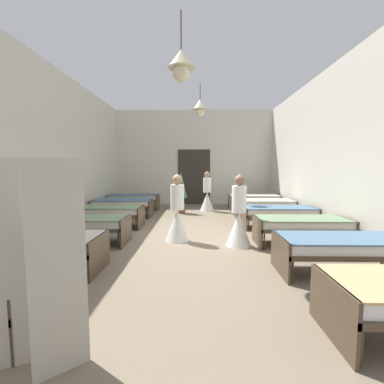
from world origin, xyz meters
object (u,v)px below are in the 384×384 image
Objects in this scene: bed_left_row_3 at (107,211)px; bed_left_row_4 at (123,204)px; bed_left_row_5 at (134,198)px; bed_right_row_4 at (264,204)px; privacy_screen at (6,267)px; potted_plant at (181,188)px; nurse_near_aisle at (239,221)px; bed_left_row_1 at (40,244)px; bed_right_row_3 at (279,212)px; bed_right_row_1 at (342,246)px; nurse_mid_aisle at (207,197)px; bed_left_row_2 at (83,223)px; bed_right_row_2 at (302,224)px; bed_right_row_5 at (254,198)px; nurse_far_aisle at (177,217)px.

bed_left_row_3 and bed_left_row_4 have the same top height.
bed_left_row_4 is at bearing -90.00° from bed_left_row_5.
bed_right_row_4 is 7.49m from privacy_screen.
nurse_near_aisle is at bearing -69.47° from potted_plant.
bed_right_row_3 is at bearing 33.12° from bed_left_row_1.
bed_right_row_1 is 6.03m from nurse_mid_aisle.
bed_right_row_4 is at bearing 90.00° from bed_right_row_3.
bed_left_row_3 is at bearing 90.00° from bed_left_row_2.
potted_plant is at bearing 126.68° from bed_right_row_2.
bed_right_row_4 is at bearing -90.00° from bed_right_row_5.
privacy_screen is (0.95, -1.95, 0.41)m from bed_left_row_1.
bed_right_row_1 is 5.94m from potted_plant.
bed_right_row_5 is 8.84m from privacy_screen.
nurse_mid_aisle reaches higher than bed_right_row_2.
potted_plant is at bearing 141.53° from bed_right_row_3.
bed_left_row_3 is at bearing 90.00° from bed_left_row_1.
bed_left_row_2 is at bearing -90.00° from bed_left_row_5.
bed_right_row_4 is 1.28× the size of potted_plant.
bed_right_row_2 is (0.00, 1.52, 0.00)m from bed_right_row_1.
bed_left_row_3 is at bearing 65.59° from nurse_mid_aisle.
bed_right_row_3 is at bearing -90.00° from bed_right_row_4.
bed_left_row_3 is 1.00× the size of bed_right_row_5.
bed_right_row_2 is at bearing -90.00° from bed_right_row_3.
bed_right_row_4 is (4.65, 1.52, 0.00)m from bed_left_row_3.
bed_left_row_5 is 4.65m from bed_right_row_5.
bed_left_row_3 is 3.03m from bed_left_row_5.
bed_right_row_4 is at bearing 33.12° from bed_left_row_2.
potted_plant is (1.88, -0.83, 0.45)m from bed_left_row_5.
nurse_far_aisle is at bearing 100.09° from nurse_mid_aisle.
nurse_far_aisle is at bearing -121.60° from bed_right_row_5.
privacy_screen is (-3.70, -1.95, 0.41)m from bed_right_row_1.
bed_right_row_4 is 1.28× the size of nurse_near_aisle.
bed_left_row_1 is 5.55m from bed_right_row_3.
nurse_far_aisle is (-2.64, 1.78, 0.09)m from bed_right_row_1.
bed_right_row_1 is at bearing -90.00° from bed_right_row_5.
bed_right_row_2 is at bearing 90.00° from bed_right_row_1.
bed_right_row_1 is 1.00× the size of bed_left_row_3.
bed_right_row_2 is at bearing 135.01° from nurse_mid_aisle.
bed_left_row_3 is 1.00× the size of bed_right_row_4.
bed_right_row_4 is (4.65, 0.00, 0.00)m from bed_left_row_4.
bed_left_row_2 is at bearing 78.00° from nurse_mid_aisle.
bed_left_row_3 is 5.55m from bed_right_row_5.
nurse_far_aisle is at bearing 41.45° from bed_left_row_1.
nurse_mid_aisle is at bearing 54.45° from privacy_screen.
potted_plant reaches higher than nurse_mid_aisle.
bed_left_row_4 is 4.56m from nurse_near_aisle.
bed_left_row_1 is 1.28× the size of nurse_mid_aisle.
bed_left_row_5 is (-4.65, 4.55, 0.00)m from bed_right_row_2.
bed_left_row_3 is at bearing -146.88° from bed_right_row_5.
bed_right_row_2 is 1.52m from bed_right_row_3.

